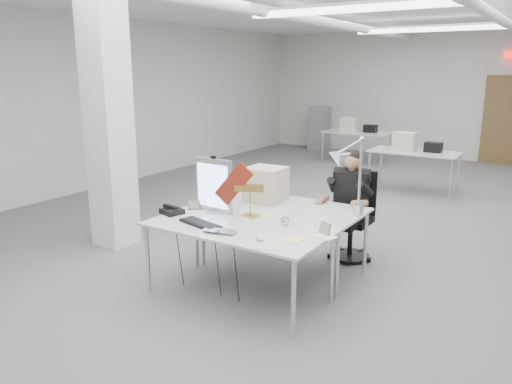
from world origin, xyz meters
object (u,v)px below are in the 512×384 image
laptop (218,233)px  architect_lamp (351,173)px  seated_person (351,187)px  office_chair (351,216)px  desk_main (237,228)px  beige_monitor (266,184)px  bankers_lamp (250,201)px  monitor (214,185)px  desk_phone (172,211)px

laptop → architect_lamp: architect_lamp is taller
seated_person → office_chair: bearing=78.5°
desk_main → beige_monitor: bearing=105.6°
office_chair → beige_monitor: size_ratio=2.57×
laptop → bankers_lamp: bankers_lamp is taller
desk_main → monitor: monitor is taller
desk_main → architect_lamp: 1.24m
desk_main → laptop: bearing=-93.5°
desk_main → desk_phone: (-0.83, -0.01, 0.04)m
office_chair → laptop: (-0.55, -1.91, 0.23)m
desk_phone → architect_lamp: architect_lamp is taller
office_chair → beige_monitor: beige_monitor is taller
seated_person → laptop: size_ratio=2.58×
laptop → architect_lamp: size_ratio=0.33×
desk_main → architect_lamp: bearing=41.2°
seated_person → desk_phone: (-1.36, -1.58, -0.12)m
desk_main → office_chair: (0.53, 1.62, -0.21)m
desk_main → seated_person: size_ratio=2.15×
monitor → bankers_lamp: size_ratio=1.78×
bankers_lamp → seated_person: bearing=39.0°
monitor → desk_main: bearing=-27.9°
monitor → seated_person: bearing=53.4°
beige_monitor → desk_phone: bearing=-121.5°
desk_main → seated_person: seated_person is taller
laptop → desk_phone: size_ratio=1.52×
desk_main → laptop: laptop is taller
desk_main → monitor: (-0.50, 0.29, 0.30)m
seated_person → bankers_lamp: size_ratio=2.58×
desk_phone → beige_monitor: (0.56, 0.98, 0.17)m
seated_person → desk_phone: size_ratio=3.91×
office_chair → bankers_lamp: bearing=-127.1°
bankers_lamp → beige_monitor: 0.65m
laptop → beige_monitor: bearing=89.5°
bankers_lamp → architect_lamp: size_ratio=0.33×
desk_main → monitor: size_ratio=3.12×
desk_main → monitor: bearing=149.6°
bankers_lamp → desk_phone: bankers_lamp is taller
office_chair → architect_lamp: 1.17m
monitor → beige_monitor: size_ratio=1.38×
seated_person → laptop: bearing=-117.9°
laptop → seated_person: bearing=61.8°
desk_phone → architect_lamp: bearing=39.4°
laptop → bankers_lamp: size_ratio=1.00×
seated_person → monitor: size_ratio=1.45×
seated_person → beige_monitor: seated_person is taller
architect_lamp → monitor: bearing=-147.7°
desk_phone → architect_lamp: size_ratio=0.22×
laptop → desk_phone: (-0.81, 0.28, 0.01)m
seated_person → architect_lamp: 0.95m
monitor → architect_lamp: (1.35, 0.45, 0.20)m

